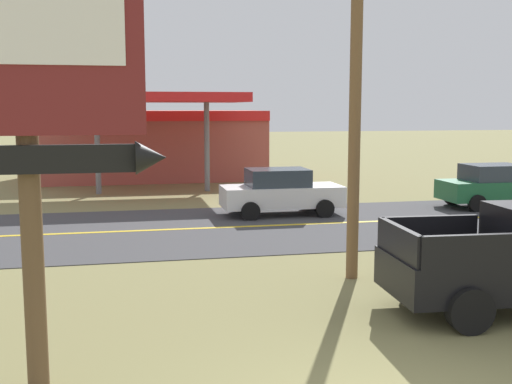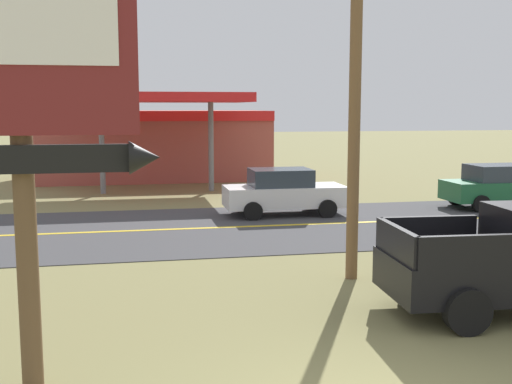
{
  "view_description": "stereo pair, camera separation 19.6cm",
  "coord_description": "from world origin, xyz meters",
  "px_view_note": "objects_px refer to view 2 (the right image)",
  "views": [
    {
      "loc": [
        -3.07,
        -6.44,
        3.77
      ],
      "look_at": [
        0.0,
        8.0,
        1.8
      ],
      "focal_mm": 44.57,
      "sensor_mm": 36.0,
      "label": 1
    },
    {
      "loc": [
        -2.88,
        -6.48,
        3.77
      ],
      "look_at": [
        0.0,
        8.0,
        1.8
      ],
      "focal_mm": 44.57,
      "sensor_mm": 36.0,
      "label": 2
    }
  ],
  "objects_px": {
    "motel_sign": "(21,75)",
    "car_white_mid_lane": "(283,192)",
    "utility_pole": "(356,58)",
    "gas_station": "(153,142)",
    "car_green_near_lane": "(500,186)"
  },
  "relations": [
    {
      "from": "motel_sign",
      "to": "car_white_mid_lane",
      "type": "distance_m",
      "value": 15.0
    },
    {
      "from": "motel_sign",
      "to": "utility_pole",
      "type": "bearing_deg",
      "value": 37.63
    },
    {
      "from": "motel_sign",
      "to": "gas_station",
      "type": "bearing_deg",
      "value": 84.48
    },
    {
      "from": "car_green_near_lane",
      "to": "car_white_mid_lane",
      "type": "distance_m",
      "value": 8.38
    },
    {
      "from": "motel_sign",
      "to": "gas_station",
      "type": "distance_m",
      "value": 25.97
    },
    {
      "from": "motel_sign",
      "to": "car_green_near_lane",
      "type": "distance_m",
      "value": 20.12
    },
    {
      "from": "utility_pole",
      "to": "motel_sign",
      "type": "bearing_deg",
      "value": -142.37
    },
    {
      "from": "car_white_mid_lane",
      "to": "utility_pole",
      "type": "bearing_deg",
      "value": -93.32
    },
    {
      "from": "motel_sign",
      "to": "car_green_near_lane",
      "type": "bearing_deg",
      "value": 41.21
    },
    {
      "from": "car_green_near_lane",
      "to": "car_white_mid_lane",
      "type": "height_order",
      "value": "same"
    },
    {
      "from": "gas_station",
      "to": "car_green_near_lane",
      "type": "bearing_deg",
      "value": -45.54
    },
    {
      "from": "motel_sign",
      "to": "car_white_mid_lane",
      "type": "relative_size",
      "value": 1.49
    },
    {
      "from": "gas_station",
      "to": "car_green_near_lane",
      "type": "distance_m",
      "value": 17.79
    },
    {
      "from": "utility_pole",
      "to": "car_green_near_lane",
      "type": "relative_size",
      "value": 2.16
    },
    {
      "from": "motel_sign",
      "to": "gas_station",
      "type": "height_order",
      "value": "motel_sign"
    }
  ]
}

